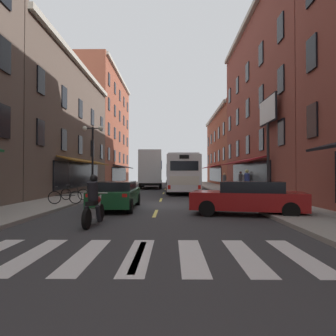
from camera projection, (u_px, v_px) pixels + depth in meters
name	position (u px, v px, depth m)	size (l,w,h in m)	color
ground_plane	(159.00, 206.00, 16.18)	(34.80, 80.00, 0.10)	#333335
lane_centre_dashes	(159.00, 205.00, 15.93)	(0.14, 73.90, 0.01)	#DBCC4C
crosswalk_near	(138.00, 255.00, 6.19)	(7.10, 2.80, 0.01)	silver
sidewalk_left	(51.00, 203.00, 16.25)	(3.00, 80.00, 0.14)	gray
sidewalk_right	(268.00, 204.00, 16.11)	(3.00, 80.00, 0.14)	gray
billboard_sign	(268.00, 120.00, 19.74)	(0.40, 3.24, 6.58)	black
transit_bus	(180.00, 173.00, 27.76)	(2.79, 12.18, 3.26)	white
box_truck	(151.00, 169.00, 34.51)	(2.68, 8.15, 4.18)	black
sedan_near	(116.00, 195.00, 14.29)	(2.00, 4.83, 1.31)	#144723
sedan_mid	(154.00, 180.00, 45.22)	(1.96, 4.43, 1.37)	#515154
sedan_far	(248.00, 198.00, 12.18)	(4.77, 2.75, 1.37)	maroon
motorcycle_rider	(94.00, 204.00, 9.79)	(0.62, 2.07, 1.66)	black
bicycle_near	(65.00, 197.00, 15.27)	(1.71, 0.48, 0.91)	black
bicycle_mid	(75.00, 194.00, 17.51)	(1.71, 0.48, 0.91)	black
pedestrian_near	(247.00, 182.00, 20.62)	(0.52, 0.44, 1.82)	black
pedestrian_mid	(224.00, 181.00, 28.63)	(0.36, 0.36, 1.62)	#33663F
pedestrian_far	(241.00, 181.00, 26.63)	(0.36, 0.36, 1.73)	#4C4C51
street_lamp_twin	(93.00, 157.00, 20.79)	(1.42, 0.32, 4.86)	black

